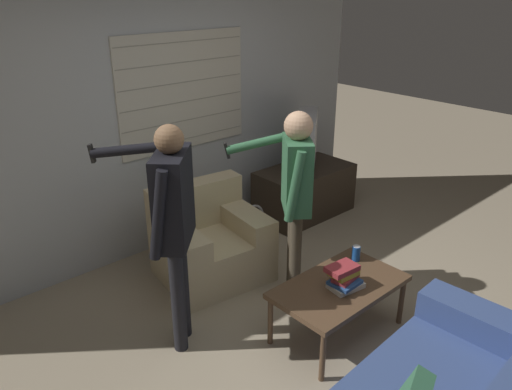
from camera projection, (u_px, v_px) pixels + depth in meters
The scene contains 12 objects.
ground_plane at pixel (311, 338), 3.74m from camera, with size 16.00×16.00×0.00m, color gray.
wall_back at pixel (156, 119), 4.63m from camera, with size 5.20×0.08×2.55m.
armchair_beige at pixel (209, 242), 4.45m from camera, with size 0.98×0.89×0.82m.
coffee_table at pixel (340, 289), 3.66m from camera, with size 1.00×0.58×0.43m.
tv_stand at pixel (304, 191), 5.64m from camera, with size 1.09×0.60×0.55m.
tv at pixel (306, 142), 5.41m from camera, with size 0.70×0.62×0.61m.
person_left_standing at pixel (172, 213), 3.31m from camera, with size 0.51×0.85×1.66m.
person_right_standing at pixel (295, 184), 3.92m from camera, with size 0.52×0.76×1.58m.
book_stack at pixel (344, 277), 3.57m from camera, with size 0.27×0.21×0.18m.
soda_can at pixel (356, 253), 3.93m from camera, with size 0.07×0.07×0.13m.
spare_remote at pixel (350, 272), 3.76m from camera, with size 0.09×0.13×0.02m.
floor_fan at pixel (253, 223), 5.13m from camera, with size 0.30×0.20×0.38m.
Camera 1 is at (-2.32, -1.96, 2.48)m, focal length 35.00 mm.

